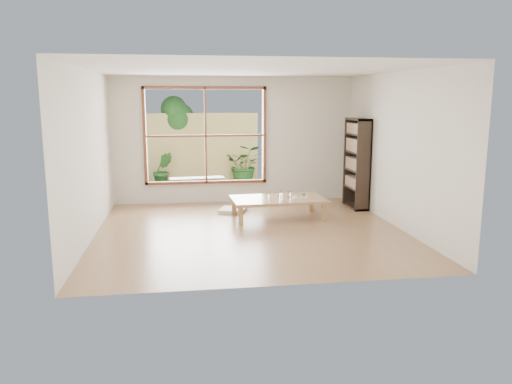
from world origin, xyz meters
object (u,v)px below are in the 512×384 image
Objects in this scene: low_table at (278,200)px; bookshelf at (357,163)px; food_tray at (301,197)px; garden_bench at (197,180)px.

bookshelf is (1.71, 0.67, 0.56)m from low_table.
bookshelf is at bearing 30.65° from food_tray.
garden_bench is at bearing 129.43° from food_tray.
bookshelf is 3.58m from garden_bench.
food_tray is (-1.30, -0.70, -0.50)m from bookshelf.
garden_bench is (-1.81, 2.39, -0.04)m from food_tray.
bookshelf is 6.25× the size of food_tray.
garden_bench is at bearing 118.21° from low_table.
food_tray is at bearing -7.55° from low_table.
food_tray reaches higher than garden_bench.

